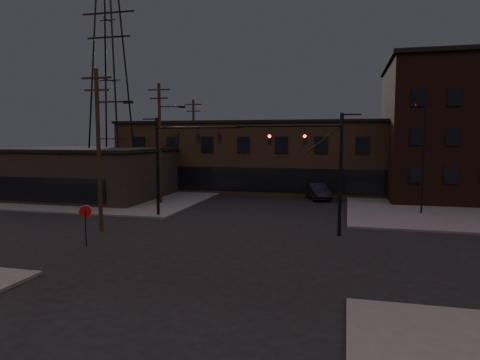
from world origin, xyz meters
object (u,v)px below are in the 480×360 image
traffic_signal_near (323,161)px  stop_sign (85,216)px  parked_car_lot_a (475,198)px  traffic_signal_far (172,155)px  car_crossing (318,191)px

traffic_signal_near → stop_sign: 15.17m
traffic_signal_near → parked_car_lot_a: size_ratio=1.91×
traffic_signal_far → car_crossing: traffic_signal_far is taller
stop_sign → parked_car_lot_a: 33.82m
traffic_signal_far → parked_car_lot_a: 27.77m
traffic_signal_near → car_crossing: traffic_signal_near is taller
traffic_signal_far → car_crossing: (10.71, 12.89, -4.18)m
traffic_signal_near → parked_car_lot_a: traffic_signal_near is taller
stop_sign → parked_car_lot_a: bearing=38.8°
parked_car_lot_a → car_crossing: bearing=91.8°
traffic_signal_far → parked_car_lot_a: bearing=24.0°
stop_sign → car_crossing: bearing=62.3°
traffic_signal_far → stop_sign: (-1.28, -9.99, -3.17)m
parked_car_lot_a → car_crossing: car_crossing is taller
traffic_signal_far → car_crossing: bearing=50.3°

